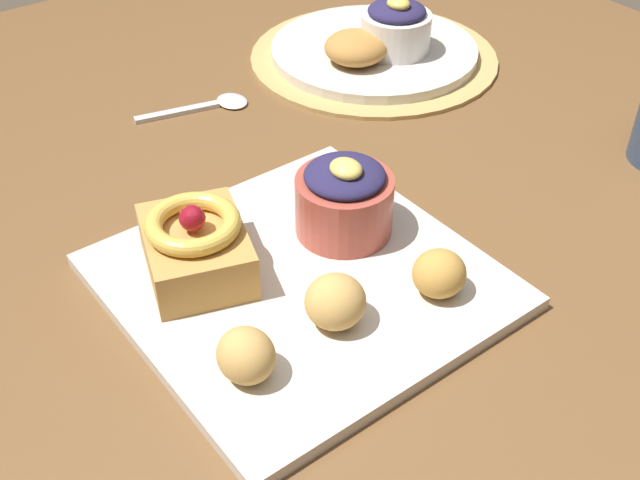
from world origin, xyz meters
The scene contains 12 objects.
dining_table centered at (0.00, 0.00, 0.64)m, with size 1.30×1.13×0.73m.
woven_placemat centered at (-0.23, 0.18, 0.73)m, with size 0.30×0.30×0.01m, color tan.
front_plate centered at (0.06, -0.14, 0.74)m, with size 0.28×0.28×0.01m, color silver.
cake_slice centered at (0.00, -0.20, 0.77)m, with size 0.12×0.11×0.06m.
berry_ramekin centered at (0.03, -0.08, 0.78)m, with size 0.08×0.08×0.08m.
fritter_front centered at (0.12, -0.15, 0.76)m, with size 0.05×0.05×0.04m, color tan.
fritter_middle centered at (0.12, -0.24, 0.76)m, with size 0.04×0.04×0.04m, color tan.
fritter_back centered at (0.14, -0.07, 0.76)m, with size 0.04×0.04×0.04m, color gold.
back_plate centered at (-0.23, 0.18, 0.74)m, with size 0.25×0.25×0.01m, color silver.
back_ramekin centered at (-0.20, 0.19, 0.78)m, with size 0.08×0.08×0.07m.
back_pastry centered at (-0.21, 0.13, 0.77)m, with size 0.07×0.07×0.04m, color #B77F3D.
spoon centered at (-0.25, -0.05, 0.73)m, with size 0.05×0.12×0.00m.
Camera 1 is at (0.45, -0.42, 1.17)m, focal length 44.55 mm.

